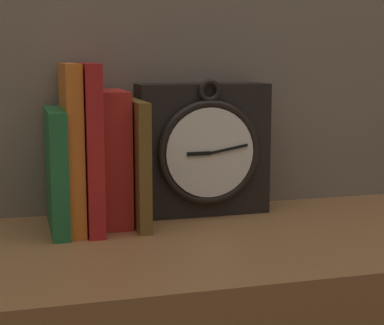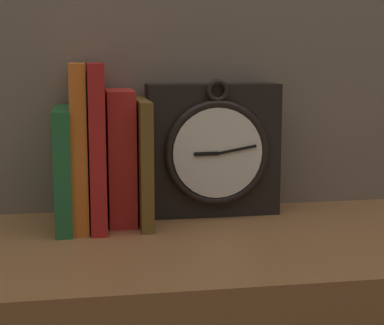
{
  "view_description": "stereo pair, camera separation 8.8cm",
  "coord_description": "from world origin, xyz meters",
  "px_view_note": "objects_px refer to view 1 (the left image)",
  "views": [
    {
      "loc": [
        -0.23,
        -0.84,
        1.2
      ],
      "look_at": [
        0.0,
        0.0,
        1.05
      ],
      "focal_mm": 60.0,
      "sensor_mm": 36.0,
      "label": 1
    },
    {
      "loc": [
        -0.15,
        -0.86,
        1.2
      ],
      "look_at": [
        0.0,
        0.0,
        1.05
      ],
      "focal_mm": 60.0,
      "sensor_mm": 36.0,
      "label": 2
    }
  ],
  "objects_px": {
    "clock": "(203,149)",
    "book_slot1_orange": "(72,147)",
    "book_slot3_red": "(113,157)",
    "book_slot0_green": "(56,170)",
    "book_slot2_red": "(90,147)",
    "book_slot4_brown": "(136,163)"
  },
  "relations": [
    {
      "from": "book_slot3_red",
      "to": "book_slot1_orange",
      "type": "bearing_deg",
      "value": -167.25
    },
    {
      "from": "book_slot0_green",
      "to": "book_slot4_brown",
      "type": "height_order",
      "value": "book_slot4_brown"
    },
    {
      "from": "clock",
      "to": "book_slot4_brown",
      "type": "distance_m",
      "value": 0.12
    },
    {
      "from": "book_slot4_brown",
      "to": "book_slot2_red",
      "type": "bearing_deg",
      "value": -177.84
    },
    {
      "from": "book_slot2_red",
      "to": "book_slot1_orange",
      "type": "bearing_deg",
      "value": 171.71
    },
    {
      "from": "clock",
      "to": "book_slot3_red",
      "type": "bearing_deg",
      "value": -172.38
    },
    {
      "from": "clock",
      "to": "book_slot4_brown",
      "type": "height_order",
      "value": "clock"
    },
    {
      "from": "book_slot0_green",
      "to": "clock",
      "type": "bearing_deg",
      "value": 9.15
    },
    {
      "from": "clock",
      "to": "book_slot0_green",
      "type": "xyz_separation_m",
      "value": [
        -0.24,
        -0.04,
        -0.02
      ]
    },
    {
      "from": "book_slot0_green",
      "to": "book_slot1_orange",
      "type": "bearing_deg",
      "value": 9.17
    },
    {
      "from": "book_slot4_brown",
      "to": "clock",
      "type": "bearing_deg",
      "value": 16.8
    },
    {
      "from": "book_slot0_green",
      "to": "book_slot2_red",
      "type": "bearing_deg",
      "value": 0.11
    },
    {
      "from": "book_slot1_orange",
      "to": "book_slot3_red",
      "type": "distance_m",
      "value": 0.07
    },
    {
      "from": "clock",
      "to": "book_slot2_red",
      "type": "xyz_separation_m",
      "value": [
        -0.19,
        -0.04,
        0.02
      ]
    },
    {
      "from": "book_slot0_green",
      "to": "book_slot2_red",
      "type": "height_order",
      "value": "book_slot2_red"
    },
    {
      "from": "book_slot3_red",
      "to": "book_slot4_brown",
      "type": "bearing_deg",
      "value": -24.83
    },
    {
      "from": "book_slot4_brown",
      "to": "book_slot3_red",
      "type": "bearing_deg",
      "value": 155.17
    },
    {
      "from": "book_slot0_green",
      "to": "book_slot4_brown",
      "type": "relative_size",
      "value": 0.94
    },
    {
      "from": "book_slot3_red",
      "to": "book_slot0_green",
      "type": "bearing_deg",
      "value": -168.23
    },
    {
      "from": "book_slot1_orange",
      "to": "clock",
      "type": "bearing_deg",
      "value": 9.15
    },
    {
      "from": "book_slot2_red",
      "to": "clock",
      "type": "bearing_deg",
      "value": 11.48
    },
    {
      "from": "clock",
      "to": "book_slot1_orange",
      "type": "xyz_separation_m",
      "value": [
        -0.21,
        -0.03,
        0.02
      ]
    }
  ]
}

